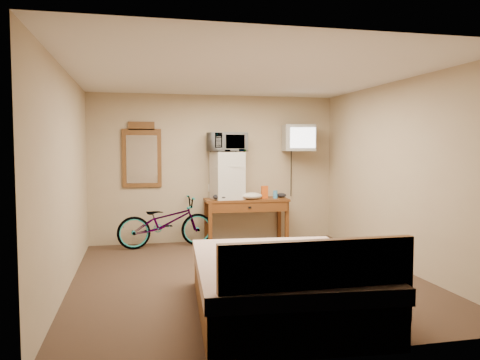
{
  "coord_description": "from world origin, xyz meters",
  "views": [
    {
      "loc": [
        -1.32,
        -5.61,
        1.61
      ],
      "look_at": [
        0.05,
        0.55,
        1.17
      ],
      "focal_mm": 35.0,
      "sensor_mm": 36.0,
      "label": 1
    }
  ],
  "objects": [
    {
      "name": "snack_bag",
      "position": [
        0.8,
        2.0,
        0.86
      ],
      "size": [
        0.11,
        0.07,
        0.21
      ],
      "primitive_type": "cube",
      "rotation": [
        0.0,
        0.0,
        0.11
      ],
      "color": "#DA5313",
      "rests_on": "desk"
    },
    {
      "name": "desk",
      "position": [
        0.49,
        2.0,
        0.63
      ],
      "size": [
        1.42,
        0.59,
        0.75
      ],
      "color": "brown",
      "rests_on": "floor"
    },
    {
      "name": "blue_cup",
      "position": [
        0.98,
        1.96,
        0.82
      ],
      "size": [
        0.08,
        0.08,
        0.13
      ],
      "primitive_type": "cylinder",
      "color": "#3E93D3",
      "rests_on": "desk"
    },
    {
      "name": "microwave",
      "position": [
        0.17,
        2.05,
        1.7
      ],
      "size": [
        0.66,
        0.52,
        0.33
      ],
      "primitive_type": "imported",
      "rotation": [
        0.0,
        0.0,
        0.23
      ],
      "color": "silver",
      "rests_on": "mini_fridge"
    },
    {
      "name": "bed",
      "position": [
        0.05,
        -1.37,
        0.29
      ],
      "size": [
        1.81,
        2.3,
        0.9
      ],
      "color": "brown",
      "rests_on": "floor"
    },
    {
      "name": "cloth_dark_a",
      "position": [
        0.03,
        1.9,
        0.8
      ],
      "size": [
        0.27,
        0.21,
        0.1
      ],
      "primitive_type": "ellipsoid",
      "color": "black",
      "rests_on": "desk"
    },
    {
      "name": "wall_mirror",
      "position": [
        -1.22,
        2.27,
        1.48
      ],
      "size": [
        0.63,
        0.04,
        1.08
      ],
      "color": "brown",
      "rests_on": "room"
    },
    {
      "name": "bicycle",
      "position": [
        -0.86,
        1.95,
        0.41
      ],
      "size": [
        1.6,
        0.71,
        0.82
      ],
      "primitive_type": "imported",
      "rotation": [
        0.0,
        0.0,
        1.68
      ],
      "color": "black",
      "rests_on": "floor"
    },
    {
      "name": "mini_fridge",
      "position": [
        0.17,
        2.05,
        1.14
      ],
      "size": [
        0.55,
        0.53,
        0.79
      ],
      "color": "silver",
      "rests_on": "desk"
    },
    {
      "name": "cloth_dark_b",
      "position": [
        1.12,
        2.06,
        0.79
      ],
      "size": [
        0.17,
        0.14,
        0.08
      ],
      "primitive_type": "ellipsoid",
      "color": "black",
      "rests_on": "desk"
    },
    {
      "name": "room",
      "position": [
        -0.0,
        0.0,
        1.25
      ],
      "size": [
        4.6,
        4.64,
        2.5
      ],
      "color": "#3D2C1E",
      "rests_on": "ground"
    },
    {
      "name": "cloth_cream",
      "position": [
        0.55,
        1.91,
        0.81
      ],
      "size": [
        0.37,
        0.28,
        0.11
      ],
      "primitive_type": "ellipsoid",
      "color": "white",
      "rests_on": "desk"
    },
    {
      "name": "crt_television",
      "position": [
        1.41,
        2.02,
        1.77
      ],
      "size": [
        0.56,
        0.62,
        0.45
      ],
      "color": "black",
      "rests_on": "room"
    }
  ]
}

